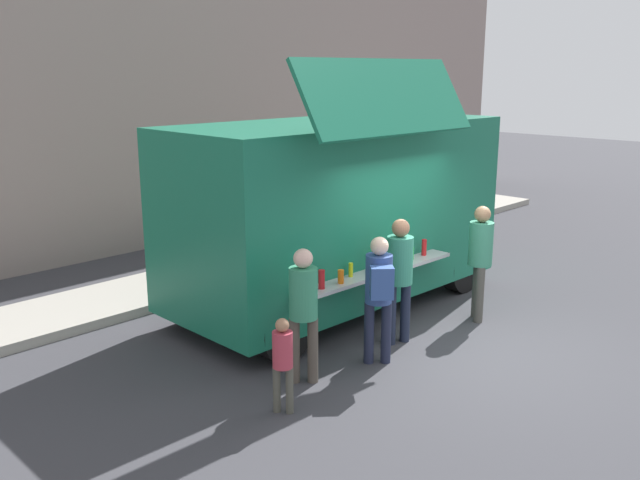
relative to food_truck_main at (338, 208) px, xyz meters
The scene contains 9 objects.
ground_plane 3.01m from the food_truck_main, 92.29° to the right, with size 60.00×60.00×0.00m, color #38383D.
curb_strip 5.02m from the food_truck_main, 146.79° to the left, with size 28.00×1.60×0.15m, color #9E998E.
food_truck_main is the anchor object (origin of this frame).
trash_bin 4.60m from the food_truck_main, 31.41° to the left, with size 0.60×0.60×0.90m, color #2D6536.
customer_front_ordering 1.82m from the food_truck_main, 108.70° to the right, with size 0.36×0.36×1.76m.
customer_mid_with_backpack 2.36m from the food_truck_main, 124.55° to the right, with size 0.51×0.53×1.68m.
customer_rear_waiting 2.87m from the food_truck_main, 145.98° to the right, with size 0.34×0.34×1.68m.
customer_extra_browsing 2.26m from the food_truck_main, 62.67° to the right, with size 0.36×0.36×1.76m.
child_near_queue 3.72m from the food_truck_main, 147.17° to the right, with size 0.23×0.23×1.11m.
Camera 1 is at (-7.60, -4.47, 3.71)m, focal length 38.27 mm.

